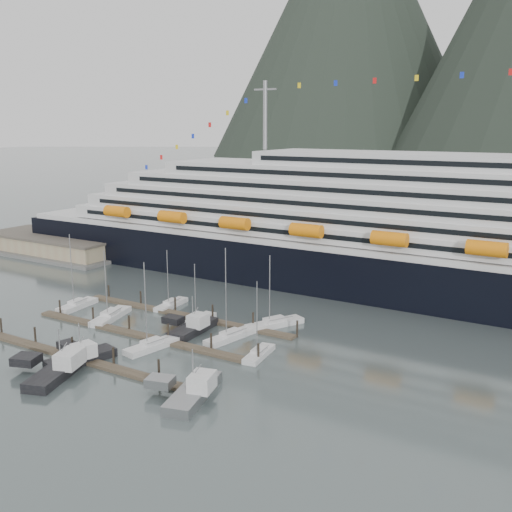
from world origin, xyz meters
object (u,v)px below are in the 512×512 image
object	(u,v)px
sailboat_b	(111,317)
trawler_b	(80,357)
sailboat_g	(275,324)
trawler_d	(192,391)
sailboat_c	(152,346)
sailboat_e	(171,305)
sailboat_f	(198,320)
cruise_ship	(426,240)
warehouse	(55,246)
sailboat_d	(231,337)
sailboat_h	(259,354)
sailboat_a	(77,306)
trawler_c	(60,367)
trawler_e	(192,327)

from	to	relation	value
sailboat_b	trawler_b	distance (m)	21.16
sailboat_g	trawler_d	size ratio (longest dim) A/B	1.05
sailboat_c	trawler_b	world-z (taller)	sailboat_c
sailboat_c	trawler_b	size ratio (longest dim) A/B	1.34
sailboat_e	sailboat_f	world-z (taller)	sailboat_e
cruise_ship	trawler_b	xyz separation A→B (m)	(-34.58, -65.38, -11.14)
trawler_b	sailboat_f	bearing A→B (deg)	5.02
cruise_ship	sailboat_g	world-z (taller)	cruise_ship
sailboat_f	sailboat_c	bearing A→B (deg)	-175.57
warehouse	sailboat_f	xyz separation A→B (m)	(71.59, -27.50, -1.84)
sailboat_f	trawler_b	size ratio (longest dim) A/B	1.04
sailboat_e	sailboat_g	distance (m)	23.98
sailboat_g	sailboat_d	bearing A→B (deg)	-171.72
sailboat_c	warehouse	bearing A→B (deg)	70.30
sailboat_g	sailboat_h	bearing A→B (deg)	-133.46
sailboat_a	warehouse	bearing A→B (deg)	47.34
sailboat_d	warehouse	bearing A→B (deg)	79.13
warehouse	trawler_d	distance (m)	104.46
sailboat_h	trawler_d	bearing A→B (deg)	171.81
sailboat_b	sailboat_c	world-z (taller)	sailboat_c
sailboat_b	sailboat_c	xyz separation A→B (m)	(17.07, -7.76, 0.01)
sailboat_c	sailboat_d	world-z (taller)	sailboat_d
sailboat_d	sailboat_f	world-z (taller)	sailboat_d
sailboat_f	trawler_d	size ratio (longest dim) A/B	0.89
warehouse	trawler_d	bearing A→B (deg)	-30.65
trawler_b	sailboat_a	bearing A→B (deg)	63.11
cruise_ship	sailboat_g	xyz separation A→B (m)	(-17.16, -34.95, -11.61)
sailboat_a	trawler_c	bearing A→B (deg)	-143.12
sailboat_b	cruise_ship	bearing A→B (deg)	-59.41
warehouse	trawler_d	size ratio (longest dim) A/B	3.44
sailboat_c	trawler_c	xyz separation A→B (m)	(-5.03, -14.73, 0.51)
sailboat_c	sailboat_e	distance (m)	23.40
sailboat_b	sailboat_f	distance (m)	17.01
sailboat_b	trawler_e	world-z (taller)	sailboat_b
sailboat_h	trawler_b	distance (m)	27.88
sailboat_h	warehouse	bearing A→B (deg)	60.46
cruise_ship	sailboat_d	size ratio (longest dim) A/B	12.61
trawler_c	trawler_e	distance (m)	25.42
warehouse	sailboat_c	size ratio (longest dim) A/B	3.00
cruise_ship	trawler_c	bearing A→B (deg)	-115.81
sailboat_a	trawler_d	xyz separation A→B (m)	(44.68, -20.40, 0.50)
warehouse	trawler_b	xyz separation A→B (m)	(67.45, -52.44, -1.35)
sailboat_f	cruise_ship	bearing A→B (deg)	-38.70
sailboat_g	trawler_c	world-z (taller)	sailboat_g
warehouse	trawler_e	bearing A→B (deg)	-23.62
sailboat_f	sailboat_h	world-z (taller)	sailboat_h
sailboat_a	sailboat_f	distance (m)	26.95
trawler_d	trawler_b	bearing A→B (deg)	72.60
trawler_b	sailboat_e	bearing A→B (deg)	26.77
sailboat_b	sailboat_h	xyz separation A→B (m)	(33.88, -1.48, -0.02)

